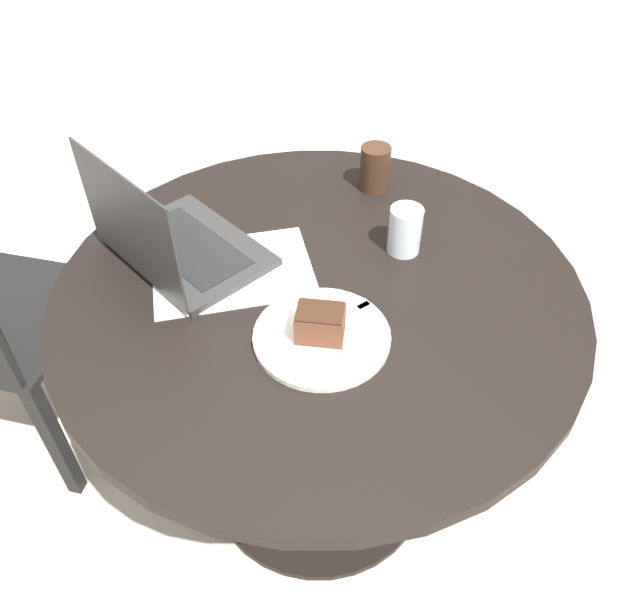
% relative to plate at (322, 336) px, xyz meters
% --- Properties ---
extents(ground_plane, '(12.00, 12.00, 0.00)m').
position_rel_plate_xyz_m(ground_plane, '(-0.09, -0.12, -0.71)').
color(ground_plane, '#B7AD9E').
extents(dining_table, '(1.07, 1.07, 0.70)m').
position_rel_plate_xyz_m(dining_table, '(-0.09, -0.12, -0.17)').
color(dining_table, black).
rests_on(dining_table, ground_plane).
extents(paper_document, '(0.39, 0.35, 0.00)m').
position_rel_plate_xyz_m(paper_document, '(0.02, -0.26, -0.00)').
color(paper_document, white).
rests_on(paper_document, dining_table).
extents(plate, '(0.25, 0.25, 0.01)m').
position_rel_plate_xyz_m(plate, '(0.00, 0.00, 0.00)').
color(plate, silver).
rests_on(plate, dining_table).
extents(cake_slice, '(0.10, 0.11, 0.06)m').
position_rel_plate_xyz_m(cake_slice, '(0.00, 0.00, 0.04)').
color(cake_slice, brown).
rests_on(cake_slice, plate).
extents(fork, '(0.17, 0.03, 0.00)m').
position_rel_plate_xyz_m(fork, '(-0.05, -0.01, 0.01)').
color(fork, silver).
rests_on(fork, plate).
extents(coffee_glass, '(0.07, 0.07, 0.11)m').
position_rel_plate_xyz_m(coffee_glass, '(-0.42, -0.31, 0.05)').
color(coffee_glass, '#3D2619').
rests_on(coffee_glass, dining_table).
extents(water_glass, '(0.07, 0.07, 0.10)m').
position_rel_plate_xyz_m(water_glass, '(-0.30, -0.09, 0.05)').
color(water_glass, silver).
rests_on(water_glass, dining_table).
extents(laptop, '(0.26, 0.35, 0.26)m').
position_rel_plate_xyz_m(laptop, '(0.09, -0.37, 0.04)').
color(laptop, '#2D2D2D').
rests_on(laptop, dining_table).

